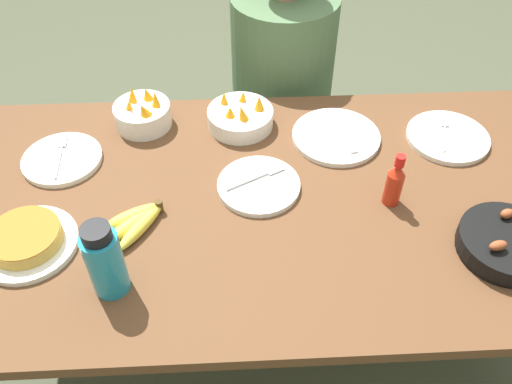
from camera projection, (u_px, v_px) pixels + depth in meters
The scene contains 14 objects.
ground_plane at pixel (256, 336), 1.94m from camera, with size 14.00×14.00×0.00m, color #474C38.
dining_table at pixel (256, 221), 1.50m from camera, with size 1.74×0.92×0.71m.
banana_bunch at pixel (136, 222), 1.36m from camera, with size 0.16×0.17×0.04m.
skillet at pixel (507, 242), 1.30m from camera, with size 0.32×0.28×0.08m.
frittata_plate_center at pixel (26, 240), 1.31m from camera, with size 0.24×0.24×0.05m.
empty_plate_near_front at pixel (336, 137), 1.61m from camera, with size 0.26×0.26×0.02m.
empty_plate_far_left at pixel (62, 159), 1.54m from camera, with size 0.22×0.22×0.02m.
empty_plate_far_right at pixel (448, 137), 1.60m from camera, with size 0.24×0.24×0.02m.
empty_plate_mid_edge at pixel (259, 185), 1.46m from camera, with size 0.22×0.22×0.02m.
fruit_bowl_mango at pixel (240, 117), 1.64m from camera, with size 0.20×0.20×0.11m.
fruit_bowl_citrus at pixel (143, 114), 1.63m from camera, with size 0.17×0.17×0.12m.
water_bottle at pixel (105, 261), 1.17m from camera, with size 0.08×0.08×0.20m.
hot_sauce_bottle at pixel (395, 183), 1.38m from camera, with size 0.05×0.05×0.16m.
person_figure at pixel (281, 111), 2.08m from camera, with size 0.40×0.40×1.19m.
Camera 1 is at (-0.05, -0.99, 1.75)m, focal length 38.00 mm.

